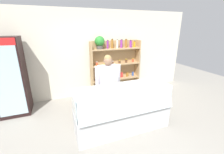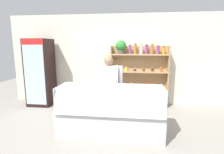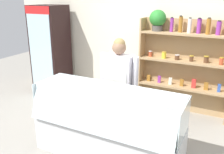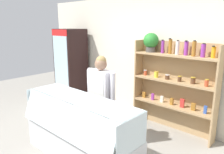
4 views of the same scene
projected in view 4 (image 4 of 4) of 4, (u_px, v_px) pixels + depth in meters
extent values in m
cube|color=silver|center=(153.00, 59.00, 4.73)|extent=(6.80, 0.10, 2.70)
cube|color=black|center=(71.00, 66.00, 5.96)|extent=(0.68, 0.65, 1.97)
cube|color=silver|center=(61.00, 67.00, 5.73)|extent=(0.60, 0.01, 1.77)
cube|color=red|center=(59.00, 33.00, 5.51)|extent=(0.64, 0.01, 0.16)
cylinder|color=red|center=(60.00, 89.00, 6.05)|extent=(0.05, 0.05, 0.20)
cylinder|color=#9E6623|center=(64.00, 91.00, 5.93)|extent=(0.06, 0.06, 0.16)
cylinder|color=purple|center=(69.00, 91.00, 5.80)|extent=(0.05, 0.05, 0.21)
cylinder|color=purple|center=(59.00, 71.00, 5.95)|extent=(0.07, 0.07, 0.14)
cylinder|color=silver|center=(62.00, 71.00, 5.85)|extent=(0.06, 0.06, 0.20)
cylinder|color=purple|center=(65.00, 71.00, 5.75)|extent=(0.06, 0.06, 0.22)
cylinder|color=orange|center=(68.00, 73.00, 5.67)|extent=(0.06, 0.06, 0.14)
cylinder|color=#2D8C38|center=(58.00, 51.00, 5.81)|extent=(0.06, 0.06, 0.21)
cylinder|color=purple|center=(61.00, 51.00, 5.72)|extent=(0.06, 0.06, 0.21)
cylinder|color=purple|center=(64.00, 51.00, 5.63)|extent=(0.06, 0.06, 0.22)
cylinder|color=#9E6623|center=(67.00, 53.00, 5.54)|extent=(0.07, 0.07, 0.18)
cube|color=tan|center=(176.00, 87.00, 4.31)|extent=(1.65, 0.02, 1.77)
cube|color=tan|center=(138.00, 81.00, 4.74)|extent=(0.03, 0.28, 1.77)
cube|color=tan|center=(217.00, 98.00, 3.68)|extent=(0.03, 0.28, 1.77)
cube|color=tan|center=(171.00, 106.00, 4.29)|extent=(1.59, 0.28, 0.04)
cube|color=tan|center=(173.00, 81.00, 4.17)|extent=(1.59, 0.28, 0.04)
cube|color=tan|center=(175.00, 55.00, 4.06)|extent=(1.59, 0.28, 0.04)
cylinder|color=#4C4742|center=(151.00, 50.00, 4.39)|extent=(0.19, 0.19, 0.10)
sphere|color=#2A812D|center=(151.00, 40.00, 4.35)|extent=(0.30, 0.30, 0.30)
cylinder|color=purple|center=(163.00, 47.00, 4.22)|extent=(0.06, 0.06, 0.24)
cylinder|color=black|center=(163.00, 40.00, 4.17)|extent=(0.04, 0.04, 0.02)
cylinder|color=#9E6623|center=(170.00, 46.00, 4.12)|extent=(0.07, 0.07, 0.28)
cylinder|color=black|center=(170.00, 39.00, 4.06)|extent=(0.04, 0.04, 0.02)
cylinder|color=silver|center=(177.00, 48.00, 3.99)|extent=(0.07, 0.07, 0.25)
cylinder|color=black|center=(178.00, 41.00, 3.96)|extent=(0.04, 0.04, 0.02)
cylinder|color=purple|center=(186.00, 48.00, 3.92)|extent=(0.07, 0.07, 0.25)
cylinder|color=black|center=(186.00, 41.00, 3.86)|extent=(0.05, 0.05, 0.02)
cylinder|color=#9E6623|center=(194.00, 49.00, 3.79)|extent=(0.07, 0.07, 0.26)
cylinder|color=black|center=(195.00, 41.00, 3.76)|extent=(0.05, 0.05, 0.02)
cylinder|color=purple|center=(203.00, 51.00, 3.69)|extent=(0.08, 0.08, 0.22)
cylinder|color=black|center=(204.00, 44.00, 3.66)|extent=(0.05, 0.05, 0.02)
cylinder|color=orange|center=(213.00, 52.00, 3.61)|extent=(0.07, 0.07, 0.19)
cylinder|color=black|center=(214.00, 46.00, 3.57)|extent=(0.05, 0.05, 0.02)
cylinder|color=#BF4C2D|center=(145.00, 73.00, 4.58)|extent=(0.07, 0.07, 0.10)
cylinder|color=silver|center=(145.00, 70.00, 4.56)|extent=(0.07, 0.07, 0.01)
cylinder|color=yellow|center=(156.00, 75.00, 4.40)|extent=(0.08, 0.08, 0.11)
cylinder|color=gold|center=(157.00, 72.00, 4.38)|extent=(0.08, 0.08, 0.01)
cylinder|color=brown|center=(167.00, 77.00, 4.24)|extent=(0.08, 0.08, 0.08)
cylinder|color=silver|center=(167.00, 75.00, 4.23)|extent=(0.09, 0.09, 0.01)
cylinder|color=brown|center=(180.00, 79.00, 4.07)|extent=(0.07, 0.07, 0.09)
cylinder|color=gold|center=(180.00, 76.00, 4.06)|extent=(0.07, 0.07, 0.01)
cylinder|color=brown|center=(193.00, 81.00, 3.92)|extent=(0.08, 0.08, 0.11)
cylinder|color=gold|center=(193.00, 78.00, 3.89)|extent=(0.09, 0.09, 0.01)
cylinder|color=#BF4C2D|center=(206.00, 83.00, 3.74)|extent=(0.07, 0.07, 0.11)
cylinder|color=gold|center=(207.00, 80.00, 3.73)|extent=(0.07, 0.07, 0.01)
cube|color=#9E6623|center=(144.00, 95.00, 4.70)|extent=(0.07, 0.04, 0.12)
cube|color=purple|center=(153.00, 97.00, 4.55)|extent=(0.06, 0.04, 0.13)
cube|color=silver|center=(162.00, 99.00, 4.41)|extent=(0.06, 0.04, 0.13)
cube|color=#9E6623|center=(172.00, 101.00, 4.27)|extent=(0.06, 0.04, 0.13)
cube|color=red|center=(182.00, 103.00, 4.12)|extent=(0.08, 0.04, 0.17)
cube|color=#9E6623|center=(193.00, 107.00, 3.99)|extent=(0.08, 0.04, 0.14)
cube|color=#3356B2|center=(205.00, 110.00, 3.85)|extent=(0.06, 0.04, 0.14)
cube|color=silver|center=(80.00, 143.00, 3.43)|extent=(2.05, 0.65, 0.55)
cube|color=white|center=(80.00, 125.00, 3.37)|extent=(1.99, 0.59, 0.03)
cube|color=silver|center=(62.00, 119.00, 3.10)|extent=(2.01, 0.16, 0.47)
cube|color=silver|center=(81.00, 98.00, 3.30)|extent=(2.01, 0.49, 0.01)
cube|color=silver|center=(44.00, 98.00, 3.98)|extent=(0.01, 0.61, 0.45)
cube|color=silver|center=(132.00, 135.00, 2.65)|extent=(0.01, 0.61, 0.45)
cube|color=tan|center=(53.00, 108.00, 3.96)|extent=(0.16, 0.13, 0.05)
cube|color=white|center=(43.00, 111.00, 3.82)|extent=(0.05, 0.03, 0.02)
cube|color=beige|center=(61.00, 111.00, 3.81)|extent=(0.16, 0.11, 0.05)
cube|color=white|center=(51.00, 115.00, 3.67)|extent=(0.05, 0.03, 0.02)
cube|color=tan|center=(69.00, 115.00, 3.65)|extent=(0.17, 0.12, 0.06)
cube|color=white|center=(59.00, 119.00, 3.51)|extent=(0.05, 0.03, 0.02)
cube|color=tan|center=(78.00, 119.00, 3.49)|extent=(0.16, 0.13, 0.05)
cube|color=white|center=(69.00, 123.00, 3.35)|extent=(0.05, 0.03, 0.02)
cube|color=tan|center=(88.00, 123.00, 3.33)|extent=(0.16, 0.13, 0.06)
cube|color=white|center=(79.00, 128.00, 3.19)|extent=(0.05, 0.03, 0.02)
cube|color=tan|center=(100.00, 128.00, 3.17)|extent=(0.17, 0.14, 0.06)
cube|color=white|center=(90.00, 133.00, 3.04)|extent=(0.05, 0.03, 0.02)
cube|color=tan|center=(112.00, 134.00, 3.02)|extent=(0.16, 0.13, 0.06)
cube|color=white|center=(102.00, 139.00, 2.88)|extent=(0.05, 0.03, 0.02)
cube|color=tan|center=(125.00, 140.00, 2.86)|extent=(0.16, 0.14, 0.05)
cube|color=white|center=(115.00, 146.00, 2.72)|extent=(0.05, 0.03, 0.02)
cylinder|color=tan|center=(44.00, 108.00, 3.83)|extent=(0.16, 0.15, 0.14)
cylinder|color=#A35B4C|center=(51.00, 112.00, 3.68)|extent=(0.19, 0.16, 0.13)
cylinder|color=#A35B4C|center=(59.00, 115.00, 3.54)|extent=(0.17, 0.17, 0.16)
cylinder|color=white|center=(99.00, 130.00, 2.94)|extent=(0.07, 0.07, 0.24)
cylinder|color=white|center=(104.00, 133.00, 2.88)|extent=(0.07, 0.07, 0.22)
cylinder|color=#4C4233|center=(98.00, 121.00, 3.97)|extent=(0.13, 0.13, 0.73)
cylinder|color=#4C4233|center=(105.00, 125.00, 3.85)|extent=(0.13, 0.13, 0.73)
cube|color=white|center=(101.00, 87.00, 3.75)|extent=(0.44, 0.24, 0.60)
cube|color=white|center=(96.00, 107.00, 3.74)|extent=(0.37, 0.01, 1.12)
cylinder|color=white|center=(90.00, 83.00, 3.92)|extent=(0.09, 0.09, 0.54)
cylinder|color=white|center=(113.00, 89.00, 3.57)|extent=(0.09, 0.09, 0.54)
sphere|color=#8C664C|center=(101.00, 64.00, 3.66)|extent=(0.21, 0.21, 0.21)
sphere|color=#997A47|center=(101.00, 61.00, 3.65)|extent=(0.17, 0.17, 0.17)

